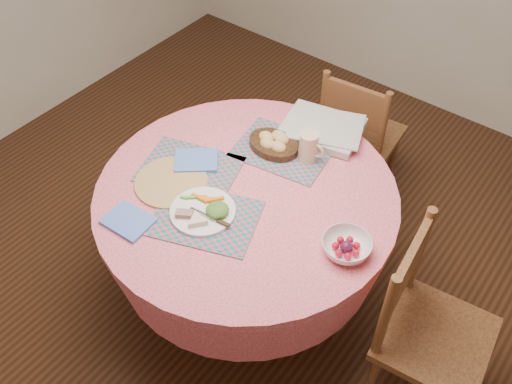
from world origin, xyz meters
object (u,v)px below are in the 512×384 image
wicker_trivet (171,182)px  fruit_bowl (347,247)px  chair_right (425,327)px  bread_bowl (274,143)px  latte_mug (309,147)px  dinner_plate (203,212)px  chair_back (358,134)px  dining_table (247,223)px

wicker_trivet → fruit_bowl: 0.77m
chair_right → bread_bowl: chair_right is taller
latte_mug → bread_bowl: bearing=-167.8°
wicker_trivet → dinner_plate: (0.22, -0.05, 0.02)m
chair_right → bread_bowl: (-0.89, 0.22, 0.31)m
chair_back → latte_mug: latte_mug is taller
latte_mug → dinner_plate: bearing=-105.6°
latte_mug → dining_table: bearing=-106.2°
wicker_trivet → latte_mug: size_ratio=2.25×
wicker_trivet → dinner_plate: 0.23m
chair_back → dining_table: bearing=83.0°
dining_table → chair_right: size_ratio=1.37×
wicker_trivet → chair_right: bearing=10.8°
wicker_trivet → bread_bowl: (0.21, 0.43, 0.03)m
dining_table → chair_right: 0.83m
dinner_plate → bread_bowl: (-0.01, 0.48, 0.01)m
wicker_trivet → dinner_plate: dinner_plate is taller
dining_table → chair_right: (0.83, 0.06, -0.08)m
chair_back → wicker_trivet: size_ratio=2.83×
chair_back → dinner_plate: bearing=80.6°
bread_bowl → fruit_bowl: bearing=-28.4°
dinner_plate → latte_mug: bearing=74.4°
chair_right → fruit_bowl: (-0.35, -0.08, 0.30)m
fruit_bowl → latte_mug: bearing=139.8°
dining_table → dinner_plate: (-0.05, -0.20, 0.22)m
wicker_trivet → fruit_bowl: bearing=10.0°
bread_bowl → fruit_bowl: (0.55, -0.29, -0.01)m
chair_back → bread_bowl: 0.74m
dinner_plate → latte_mug: (0.14, 0.51, 0.05)m
dining_table → wicker_trivet: size_ratio=4.13×
chair_right → chair_back: size_ratio=1.07×
wicker_trivet → fruit_bowl: size_ratio=1.35×
chair_back → wicker_trivet: 1.16m
bread_bowl → dinner_plate: bearing=-88.5°
wicker_trivet → latte_mug: latte_mug is taller
dining_table → latte_mug: bearing=73.8°
chair_right → dinner_plate: 0.96m
dining_table → wicker_trivet: wicker_trivet is taller
wicker_trivet → latte_mug: bearing=51.7°
chair_back → chair_right: bearing=127.4°
bread_bowl → latte_mug: bearing=12.2°
dining_table → fruit_bowl: bearing=-2.0°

